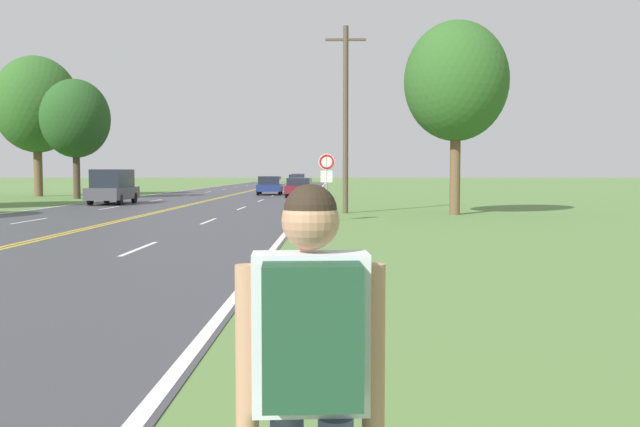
{
  "coord_description": "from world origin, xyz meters",
  "views": [
    {
      "loc": [
        8.08,
        0.38,
        1.87
      ],
      "look_at": [
        7.82,
        12.37,
        1.12
      ],
      "focal_mm": 38.0,
      "sensor_mm": 36.0,
      "label": 1
    }
  ],
  "objects_px": {
    "traffic_sign": "(327,170)",
    "car_white_suv_receding": "(296,180)",
    "tree_behind_sign": "(75,119)",
    "car_silver_sedan_distant": "(298,180)",
    "tree_right_cluster": "(36,105)",
    "hitchhiker_person": "(311,358)",
    "car_dark_grey_van_approaching": "(113,186)",
    "car_dark_blue_hatchback_mid_far": "(270,185)",
    "fire_hydrant": "(308,253)",
    "tree_far_back": "(456,82)",
    "car_maroon_hatchback_mid_near": "(300,187)"
  },
  "relations": [
    {
      "from": "traffic_sign",
      "to": "car_maroon_hatchback_mid_near",
      "type": "xyz_separation_m",
      "value": [
        -2.22,
        23.45,
        -1.15
      ]
    },
    {
      "from": "hitchhiker_person",
      "to": "traffic_sign",
      "type": "xyz_separation_m",
      "value": [
        -0.2,
        22.68,
        0.8
      ]
    },
    {
      "from": "car_dark_grey_van_approaching",
      "to": "hitchhiker_person",
      "type": "bearing_deg",
      "value": -161.26
    },
    {
      "from": "car_dark_blue_hatchback_mid_far",
      "to": "car_white_suv_receding",
      "type": "height_order",
      "value": "car_white_suv_receding"
    },
    {
      "from": "tree_far_back",
      "to": "car_maroon_hatchback_mid_near",
      "type": "distance_m",
      "value": 21.53
    },
    {
      "from": "tree_behind_sign",
      "to": "car_dark_blue_hatchback_mid_far",
      "type": "relative_size",
      "value": 1.98
    },
    {
      "from": "traffic_sign",
      "to": "car_dark_blue_hatchback_mid_far",
      "type": "bearing_deg",
      "value": 99.67
    },
    {
      "from": "traffic_sign",
      "to": "car_silver_sedan_distant",
      "type": "xyz_separation_m",
      "value": [
        -4.14,
        57.57,
        -1.11
      ]
    },
    {
      "from": "car_dark_grey_van_approaching",
      "to": "car_white_suv_receding",
      "type": "xyz_separation_m",
      "value": [
        8.29,
        39.1,
        -0.18
      ]
    },
    {
      "from": "car_white_suv_receding",
      "to": "car_silver_sedan_distant",
      "type": "distance_m",
      "value": 5.43
    },
    {
      "from": "traffic_sign",
      "to": "car_dark_grey_van_approaching",
      "type": "bearing_deg",
      "value": 133.53
    },
    {
      "from": "tree_right_cluster",
      "to": "car_maroon_hatchback_mid_near",
      "type": "bearing_deg",
      "value": -4.94
    },
    {
      "from": "hitchhiker_person",
      "to": "car_dark_grey_van_approaching",
      "type": "xyz_separation_m",
      "value": [
        -12.58,
        35.71,
        -0.1
      ]
    },
    {
      "from": "car_maroon_hatchback_mid_near",
      "to": "car_dark_blue_hatchback_mid_far",
      "type": "distance_m",
      "value": 5.75
    },
    {
      "from": "tree_behind_sign",
      "to": "car_silver_sedan_distant",
      "type": "xyz_separation_m",
      "value": [
        13.17,
        37.09,
        -4.64
      ]
    },
    {
      "from": "car_dark_blue_hatchback_mid_far",
      "to": "car_silver_sedan_distant",
      "type": "height_order",
      "value": "car_silver_sedan_distant"
    },
    {
      "from": "tree_far_back",
      "to": "car_maroon_hatchback_mid_near",
      "type": "height_order",
      "value": "tree_far_back"
    },
    {
      "from": "fire_hydrant",
      "to": "car_silver_sedan_distant",
      "type": "xyz_separation_m",
      "value": [
        -3.96,
        70.81,
        0.4
      ]
    },
    {
      "from": "car_maroon_hatchback_mid_near",
      "to": "car_white_suv_receding",
      "type": "xyz_separation_m",
      "value": [
        -1.88,
        28.69,
        0.07
      ]
    },
    {
      "from": "hitchhiker_person",
      "to": "tree_behind_sign",
      "type": "bearing_deg",
      "value": 18.02
    },
    {
      "from": "traffic_sign",
      "to": "car_dark_grey_van_approaching",
      "type": "xyz_separation_m",
      "value": [
        -12.39,
        13.04,
        -0.9
      ]
    },
    {
      "from": "hitchhiker_person",
      "to": "traffic_sign",
      "type": "distance_m",
      "value": 22.69
    },
    {
      "from": "hitchhiker_person",
      "to": "car_silver_sedan_distant",
      "type": "xyz_separation_m",
      "value": [
        -4.34,
        80.25,
        -0.31
      ]
    },
    {
      "from": "tree_right_cluster",
      "to": "car_white_suv_receding",
      "type": "distance_m",
      "value": 32.95
    },
    {
      "from": "traffic_sign",
      "to": "tree_far_back",
      "type": "height_order",
      "value": "tree_far_back"
    },
    {
      "from": "car_maroon_hatchback_mid_near",
      "to": "traffic_sign",
      "type": "bearing_deg",
      "value": 7.39
    },
    {
      "from": "fire_hydrant",
      "to": "car_dark_grey_van_approaching",
      "type": "relative_size",
      "value": 0.18
    },
    {
      "from": "tree_right_cluster",
      "to": "car_white_suv_receding",
      "type": "relative_size",
      "value": 2.19
    },
    {
      "from": "car_dark_blue_hatchback_mid_far",
      "to": "car_silver_sedan_distant",
      "type": "xyz_separation_m",
      "value": [
        0.73,
        29.03,
        -0.0
      ]
    },
    {
      "from": "traffic_sign",
      "to": "car_silver_sedan_distant",
      "type": "distance_m",
      "value": 57.73
    },
    {
      "from": "tree_right_cluster",
      "to": "car_silver_sedan_distant",
      "type": "height_order",
      "value": "tree_right_cluster"
    },
    {
      "from": "traffic_sign",
      "to": "car_maroon_hatchback_mid_near",
      "type": "distance_m",
      "value": 23.58
    },
    {
      "from": "hitchhiker_person",
      "to": "car_white_suv_receding",
      "type": "bearing_deg",
      "value": -0.77
    },
    {
      "from": "car_dark_blue_hatchback_mid_far",
      "to": "car_white_suv_receding",
      "type": "xyz_separation_m",
      "value": [
        0.77,
        23.59,
        0.03
      ]
    },
    {
      "from": "hitchhiker_person",
      "to": "tree_behind_sign",
      "type": "height_order",
      "value": "tree_behind_sign"
    },
    {
      "from": "car_maroon_hatchback_mid_near",
      "to": "car_silver_sedan_distant",
      "type": "relative_size",
      "value": 0.81
    },
    {
      "from": "traffic_sign",
      "to": "car_white_suv_receding",
      "type": "height_order",
      "value": "traffic_sign"
    },
    {
      "from": "tree_behind_sign",
      "to": "tree_right_cluster",
      "type": "height_order",
      "value": "tree_right_cluster"
    },
    {
      "from": "tree_right_cluster",
      "to": "tree_far_back",
      "type": "distance_m",
      "value": 34.75
    },
    {
      "from": "traffic_sign",
      "to": "car_silver_sedan_distant",
      "type": "relative_size",
      "value": 0.52
    },
    {
      "from": "tree_behind_sign",
      "to": "car_silver_sedan_distant",
      "type": "bearing_deg",
      "value": 70.45
    },
    {
      "from": "tree_far_back",
      "to": "car_dark_grey_van_approaching",
      "type": "bearing_deg",
      "value": 153.1
    },
    {
      "from": "tree_right_cluster",
      "to": "tree_far_back",
      "type": "height_order",
      "value": "tree_right_cluster"
    },
    {
      "from": "car_white_suv_receding",
      "to": "tree_behind_sign",
      "type": "bearing_deg",
      "value": -25.26
    },
    {
      "from": "car_dark_blue_hatchback_mid_far",
      "to": "car_white_suv_receding",
      "type": "bearing_deg",
      "value": 176.33
    },
    {
      "from": "traffic_sign",
      "to": "tree_behind_sign",
      "type": "height_order",
      "value": "tree_behind_sign"
    },
    {
      "from": "traffic_sign",
      "to": "tree_behind_sign",
      "type": "xyz_separation_m",
      "value": [
        -17.31,
        20.48,
        3.53
      ]
    },
    {
      "from": "tree_behind_sign",
      "to": "car_white_suv_receding",
      "type": "relative_size",
      "value": 1.7
    },
    {
      "from": "hitchhiker_person",
      "to": "tree_right_cluster",
      "type": "relative_size",
      "value": 0.17
    },
    {
      "from": "tree_behind_sign",
      "to": "car_white_suv_receding",
      "type": "distance_m",
      "value": 34.61
    }
  ]
}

